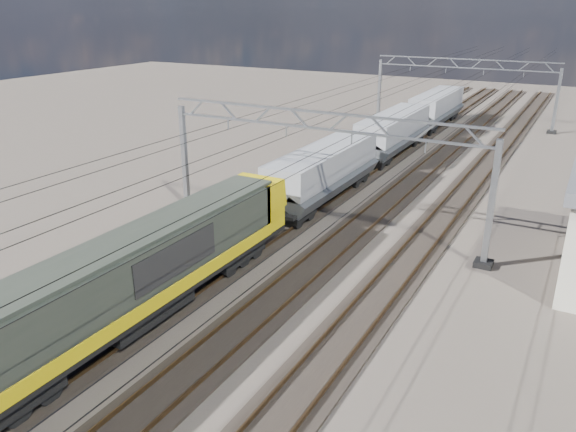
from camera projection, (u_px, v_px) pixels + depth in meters
The scene contains 12 objects.
ground at pixel (283, 257), 29.67m from camera, with size 160.00×160.00×0.00m, color #2B2620.
track_outer_west at pixel (192, 235), 32.35m from camera, with size 2.60×140.00×0.30m.
track_loco at pixel (251, 249), 30.55m from camera, with size 2.60×140.00×0.30m.
track_inner_east at pixel (317, 264), 28.74m from camera, with size 2.60×140.00×0.30m.
track_outer_east at pixel (392, 281), 26.94m from camera, with size 2.60×140.00×0.30m.
catenary_gantry_mid at pixel (317, 168), 31.57m from camera, with size 19.90×0.90×7.11m.
catenary_gantry_far at pixel (462, 89), 61.07m from camera, with size 19.90×0.90×7.11m.
overhead_wires at pixel (347, 123), 34.19m from camera, with size 12.03×140.00×0.53m.
locomotive at pixel (136, 273), 22.72m from camera, with size 2.76×21.10×3.62m.
hopper_wagon_lead at pixel (324, 170), 37.25m from camera, with size 3.38×13.00×3.25m.
hopper_wagon_mid at pixel (394, 131), 48.89m from camera, with size 3.38×13.00×3.25m.
hopper_wagon_third at pixel (437, 106), 60.52m from camera, with size 3.38×13.00×3.25m.
Camera 1 is at (13.25, -23.51, 12.53)m, focal length 35.00 mm.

